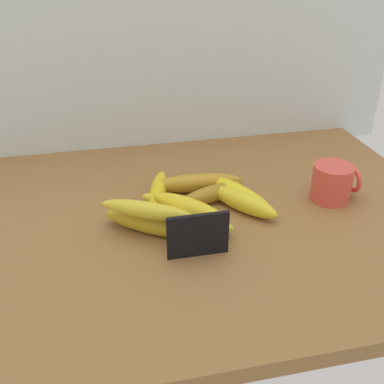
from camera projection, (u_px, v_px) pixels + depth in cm
name	position (u px, v px, depth cm)	size (l,w,h in cm)	color
counter_top	(186.00, 223.00, 93.68)	(110.00, 76.00, 3.00)	olive
back_wall	(152.00, 19.00, 110.45)	(130.00, 2.00, 70.00)	silver
chalkboard_sign	(198.00, 237.00, 80.21)	(11.00, 1.80, 8.40)	black
coffee_mug	(333.00, 182.00, 97.54)	(9.88, 8.38, 7.86)	#DC493B
banana_0	(182.00, 207.00, 92.87)	(19.27, 3.48, 3.48)	yellow
banana_1	(197.00, 183.00, 101.31)	(20.09, 4.09, 4.09)	#B98521
banana_2	(243.00, 202.00, 94.08)	(16.22, 4.08, 4.08)	yellow
banana_3	(158.00, 190.00, 99.21)	(16.38, 3.40, 3.40)	yellow
banana_4	(212.00, 194.00, 97.52)	(16.75, 3.63, 3.63)	#9E741E
banana_5	(154.00, 224.00, 87.11)	(20.54, 4.06, 4.06)	gold
banana_6	(194.00, 222.00, 87.69)	(16.19, 3.87, 3.87)	yellow
banana_7	(239.00, 194.00, 97.36)	(18.22, 3.90, 3.90)	yellow
banana_8	(189.00, 209.00, 84.59)	(16.27, 3.98, 3.98)	yellow
banana_9	(147.00, 210.00, 84.35)	(18.29, 3.26, 3.26)	gold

